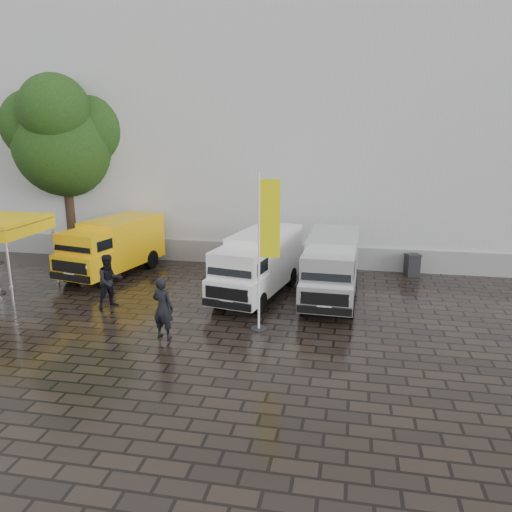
{
  "coord_description": "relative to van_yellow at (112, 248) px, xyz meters",
  "views": [
    {
      "loc": [
        3.16,
        -13.79,
        6.07
      ],
      "look_at": [
        0.05,
        2.2,
        1.89
      ],
      "focal_mm": 35.0,
      "sensor_mm": 36.0,
      "label": 1
    }
  ],
  "objects": [
    {
      "name": "hall_plinth",
      "position": [
        8.72,
        2.81,
        -0.66
      ],
      "size": [
        44.0,
        0.15,
        1.0
      ],
      "primitive_type": "cube",
      "color": "gray",
      "rests_on": "ground"
    },
    {
      "name": "exhibition_hall",
      "position": [
        8.72,
        10.86,
        4.84
      ],
      "size": [
        44.0,
        16.0,
        12.0
      ],
      "primitive_type": "cube",
      "color": "silver",
      "rests_on": "ground"
    },
    {
      "name": "van_white",
      "position": [
        6.55,
        -1.52,
        -0.01
      ],
      "size": [
        2.77,
        5.55,
        2.3
      ],
      "primitive_type": null,
      "rotation": [
        0.0,
        0.0,
        -0.2
      ],
      "color": "white",
      "rests_on": "ground"
    },
    {
      "name": "tree",
      "position": [
        -3.65,
        3.19,
        4.46
      ],
      "size": [
        4.88,
        4.88,
        8.76
      ],
      "color": "black",
      "rests_on": "ground"
    },
    {
      "name": "person_tent",
      "position": [
        1.74,
        -3.69,
        -0.22
      ],
      "size": [
        1.13,
        1.16,
        1.88
      ],
      "primitive_type": "imported",
      "rotation": [
        0.0,
        0.0,
        0.9
      ],
      "color": "black",
      "rests_on": "ground"
    },
    {
      "name": "van_silver",
      "position": [
        9.25,
        -1.41,
        -0.01
      ],
      "size": [
        1.94,
        5.36,
        2.3
      ],
      "primitive_type": null,
      "rotation": [
        0.0,
        0.0,
        -0.03
      ],
      "color": "silver",
      "rests_on": "ground"
    },
    {
      "name": "wheelie_bin",
      "position": [
        12.49,
        2.31,
        -0.69
      ],
      "size": [
        0.7,
        0.7,
        0.93
      ],
      "primitive_type": "cube",
      "rotation": [
        0.0,
        0.0,
        0.29
      ],
      "color": "black",
      "rests_on": "ground"
    },
    {
      "name": "flagpole",
      "position": [
        7.38,
        -4.7,
        1.53
      ],
      "size": [
        0.88,
        0.5,
        4.85
      ],
      "color": "black",
      "rests_on": "ground"
    },
    {
      "name": "van_yellow",
      "position": [
        0.0,
        0.0,
        0.0
      ],
      "size": [
        2.94,
        5.33,
        2.32
      ],
      "primitive_type": null,
      "rotation": [
        0.0,
        0.0,
        -0.21
      ],
      "color": "#FFB90D",
      "rests_on": "ground"
    },
    {
      "name": "ground",
      "position": [
        6.72,
        -5.14,
        -1.16
      ],
      "size": [
        120.0,
        120.0,
        0.0
      ],
      "primitive_type": "plane",
      "color": "black",
      "rests_on": "ground"
    },
    {
      "name": "person_front",
      "position": [
        4.54,
        -5.88,
        -0.22
      ],
      "size": [
        0.78,
        0.6,
        1.89
      ],
      "primitive_type": "imported",
      "rotation": [
        0.0,
        0.0,
        2.9
      ],
      "color": "black",
      "rests_on": "ground"
    }
  ]
}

